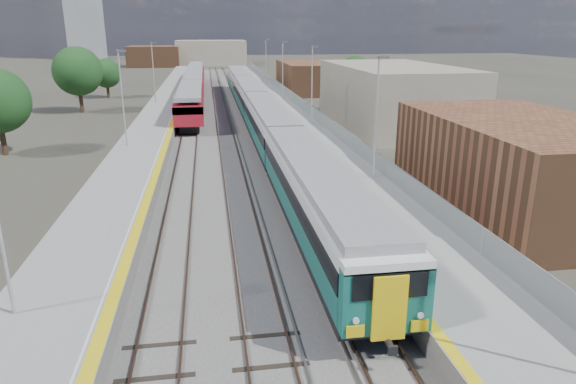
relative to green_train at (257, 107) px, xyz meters
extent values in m
plane|color=#47443A|center=(-1.50, 4.74, -2.26)|extent=(320.00, 320.00, 0.00)
cube|color=#565451|center=(-3.75, 7.24, -2.23)|extent=(10.50, 155.00, 0.06)
cube|color=#4C3323|center=(-0.72, 9.74, -2.15)|extent=(0.07, 160.00, 0.14)
cube|color=#4C3323|center=(0.72, 9.74, -2.15)|extent=(0.07, 160.00, 0.14)
cube|color=#4C3323|center=(-4.22, 9.74, -2.15)|extent=(0.07, 160.00, 0.14)
cube|color=#4C3323|center=(-2.78, 9.74, -2.15)|extent=(0.07, 160.00, 0.14)
cube|color=#4C3323|center=(-7.72, 9.74, -2.15)|extent=(0.07, 160.00, 0.14)
cube|color=#4C3323|center=(-6.28, 9.74, -2.15)|extent=(0.07, 160.00, 0.14)
cube|color=gray|center=(-1.05, 9.74, -2.16)|extent=(0.08, 160.00, 0.10)
cube|color=gray|center=(-2.45, 9.74, -2.16)|extent=(0.08, 160.00, 0.10)
cube|color=slate|center=(3.75, 7.24, -1.76)|extent=(4.70, 155.00, 1.00)
cube|color=gray|center=(3.75, 7.24, -1.25)|extent=(4.70, 155.00, 0.03)
cube|color=gold|center=(1.65, 7.24, -1.23)|extent=(0.40, 155.00, 0.01)
cube|color=gray|center=(5.95, 7.24, -0.66)|extent=(0.06, 155.00, 1.20)
cylinder|color=#9EA0A3|center=(5.10, -23.26, 2.51)|extent=(0.12, 0.12, 7.50)
cube|color=#4C4C4F|center=(5.35, -23.26, 6.16)|extent=(0.70, 0.18, 0.14)
cylinder|color=#9EA0A3|center=(5.10, -3.26, 2.51)|extent=(0.12, 0.12, 7.50)
cube|color=#4C4C4F|center=(5.35, -3.26, 6.16)|extent=(0.70, 0.18, 0.14)
cylinder|color=#9EA0A3|center=(5.10, 16.74, 2.51)|extent=(0.12, 0.12, 7.50)
cube|color=#4C4C4F|center=(5.35, 16.74, 6.16)|extent=(0.70, 0.18, 0.14)
cylinder|color=#9EA0A3|center=(5.10, 36.74, 2.51)|extent=(0.12, 0.12, 7.50)
cube|color=#4C4C4F|center=(5.35, 36.74, 6.16)|extent=(0.70, 0.18, 0.14)
cube|color=slate|center=(-10.55, 7.24, -1.76)|extent=(4.30, 155.00, 1.00)
cube|color=gray|center=(-10.55, 7.24, -1.25)|extent=(4.30, 155.00, 0.03)
cube|color=gold|center=(-8.65, 7.24, -1.23)|extent=(0.45, 155.00, 0.01)
cube|color=silver|center=(-9.00, 7.24, -1.23)|extent=(0.08, 155.00, 0.01)
cylinder|color=#9EA0A3|center=(-11.70, -11.26, 2.51)|extent=(0.12, 0.12, 7.50)
cube|color=#4C4C4F|center=(-11.45, -11.26, 6.16)|extent=(0.70, 0.18, 0.14)
cylinder|color=#9EA0A3|center=(-11.70, 14.74, 2.51)|extent=(0.12, 0.12, 7.50)
cube|color=#4C4C4F|center=(-11.45, 14.74, 6.16)|extent=(0.70, 0.18, 0.14)
cube|color=brown|center=(12.50, -27.26, 0.34)|extent=(9.00, 16.00, 5.20)
cube|color=gray|center=(14.50, -0.26, 0.94)|extent=(11.00, 22.00, 6.40)
cube|color=brown|center=(11.50, 32.74, 0.14)|extent=(8.00, 18.00, 4.80)
cube|color=gray|center=(-3.50, 104.74, 1.24)|extent=(20.00, 14.00, 7.00)
cube|color=brown|center=(-19.50, 99.74, 0.54)|extent=(14.00, 12.00, 5.60)
cube|color=black|center=(0.00, -30.08, -1.37)|extent=(2.75, 19.70, 0.46)
cube|color=#115A50|center=(0.00, -30.08, -0.56)|extent=(2.85, 19.70, 1.15)
cube|color=black|center=(0.00, -30.08, 0.35)|extent=(2.91, 19.70, 0.79)
cube|color=silver|center=(0.00, -30.08, 0.98)|extent=(2.85, 19.70, 0.48)
cube|color=gray|center=(0.00, -30.08, 1.40)|extent=(2.53, 19.70, 0.40)
cube|color=black|center=(0.00, -9.88, -1.37)|extent=(2.75, 19.70, 0.46)
cube|color=#115A50|center=(0.00, -9.88, -0.56)|extent=(2.85, 19.70, 1.15)
cube|color=black|center=(0.00, -9.88, 0.35)|extent=(2.91, 19.70, 0.79)
cube|color=silver|center=(0.00, -9.88, 0.98)|extent=(2.85, 19.70, 0.48)
cube|color=gray|center=(0.00, -9.88, 1.40)|extent=(2.53, 19.70, 0.40)
cube|color=black|center=(0.00, 10.32, -1.37)|extent=(2.75, 19.70, 0.46)
cube|color=#115A50|center=(0.00, 10.32, -0.56)|extent=(2.85, 19.70, 1.15)
cube|color=black|center=(0.00, 10.32, 0.35)|extent=(2.91, 19.70, 0.79)
cube|color=silver|center=(0.00, 10.32, 0.98)|extent=(2.85, 19.70, 0.48)
cube|color=gray|center=(0.00, 10.32, 1.40)|extent=(2.53, 19.70, 0.40)
cube|color=black|center=(0.00, 30.52, -1.37)|extent=(2.75, 19.70, 0.46)
cube|color=#115A50|center=(0.00, 30.52, -0.56)|extent=(2.85, 19.70, 1.15)
cube|color=black|center=(0.00, 30.52, 0.35)|extent=(2.91, 19.70, 0.79)
cube|color=silver|center=(0.00, 30.52, 0.98)|extent=(2.85, 19.70, 0.48)
cube|color=gray|center=(0.00, 30.52, 1.40)|extent=(2.53, 19.70, 0.40)
cube|color=#115A50|center=(0.00, -40.19, -0.08)|extent=(2.83, 0.61, 2.12)
cube|color=black|center=(0.00, -40.50, 0.52)|extent=(2.32, 0.06, 0.81)
cube|color=yellow|center=(0.00, -40.56, -0.19)|extent=(1.06, 0.10, 2.12)
cube|color=black|center=(-7.00, 5.78, -1.78)|extent=(1.94, 16.50, 0.67)
cube|color=maroon|center=(-7.00, 5.78, -0.16)|extent=(2.86, 19.41, 2.04)
cube|color=black|center=(-7.00, 5.78, 0.35)|extent=(2.92, 19.41, 0.72)
cube|color=gray|center=(-7.00, 5.78, 1.37)|extent=(2.55, 19.41, 0.41)
cube|color=black|center=(-7.00, 25.69, -1.78)|extent=(1.94, 16.50, 0.67)
cube|color=maroon|center=(-7.00, 25.69, -0.16)|extent=(2.86, 19.41, 2.04)
cube|color=black|center=(-7.00, 25.69, 0.35)|extent=(2.92, 19.41, 0.72)
cube|color=gray|center=(-7.00, 25.69, 1.37)|extent=(2.55, 19.41, 0.41)
cube|color=black|center=(-7.00, 45.60, -1.78)|extent=(1.94, 16.50, 0.67)
cube|color=maroon|center=(-7.00, 45.60, -0.16)|extent=(2.86, 19.41, 2.04)
cube|color=black|center=(-7.00, 45.60, 0.35)|extent=(2.92, 19.41, 0.72)
cube|color=gray|center=(-7.00, 45.60, 1.37)|extent=(2.55, 19.41, 0.41)
cylinder|color=#382619|center=(-21.96, -8.56, -1.02)|extent=(0.44, 0.44, 2.48)
cylinder|color=#382619|center=(-20.78, 14.46, -0.85)|extent=(0.44, 0.44, 2.82)
sphere|color=#173C18|center=(-20.78, 14.46, 2.83)|extent=(5.95, 5.95, 5.95)
cylinder|color=#382619|center=(-20.05, 28.92, -1.23)|extent=(0.44, 0.44, 2.06)
sphere|color=#173C18|center=(-20.05, 28.92, 1.46)|extent=(4.34, 4.34, 4.34)
cylinder|color=#382619|center=(18.08, 27.02, -1.19)|extent=(0.44, 0.44, 2.14)
sphere|color=#173C18|center=(18.08, 27.02, 1.61)|extent=(4.52, 4.52, 4.52)
camera|label=1|loc=(-5.05, -53.40, 7.72)|focal=32.00mm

